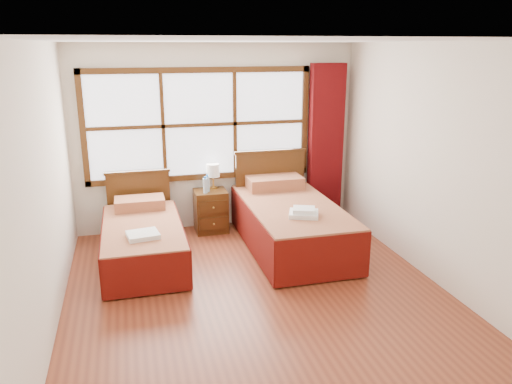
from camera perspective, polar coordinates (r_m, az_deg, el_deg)
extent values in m
plane|color=brown|center=(5.46, 0.17, -11.52)|extent=(4.50, 4.50, 0.00)
plane|color=white|center=(4.82, 0.20, 16.92)|extent=(4.50, 4.50, 0.00)
plane|color=silver|center=(7.13, -4.48, 6.21)|extent=(4.00, 0.00, 4.00)
plane|color=silver|center=(4.89, -23.12, 0.16)|extent=(0.00, 4.50, 4.50)
plane|color=silver|center=(5.81, 19.64, 2.96)|extent=(0.00, 4.50, 4.50)
cube|color=white|center=(7.03, -6.49, 7.66)|extent=(3.00, 0.02, 1.40)
cube|color=#48280F|center=(7.16, -6.28, 1.77)|extent=(3.16, 0.06, 0.08)
cube|color=#48280F|center=(6.94, -6.67, 13.68)|extent=(3.16, 0.06, 0.08)
cube|color=#48280F|center=(6.96, -19.19, 6.77)|extent=(0.08, 0.06, 1.56)
cube|color=#48280F|center=(7.39, 5.55, 8.11)|extent=(0.08, 0.06, 1.56)
cube|color=#48280F|center=(6.96, -10.58, 7.40)|extent=(0.05, 0.05, 1.40)
cube|color=#48280F|center=(7.10, -2.44, 7.83)|extent=(0.05, 0.05, 1.40)
cube|color=#48280F|center=(7.01, -6.47, 7.63)|extent=(3.00, 0.05, 0.05)
cube|color=#57080A|center=(7.47, 7.96, 5.55)|extent=(0.50, 0.16, 2.30)
cube|color=#41250D|center=(6.28, -12.68, -6.72)|extent=(0.82, 1.64, 0.27)
cube|color=maroon|center=(6.19, -12.82, -4.64)|extent=(0.92, 1.81, 0.22)
cube|color=#64110A|center=(6.25, -16.98, -6.06)|extent=(0.03, 1.81, 0.45)
cube|color=#64110A|center=(6.26, -8.53, -5.44)|extent=(0.03, 1.81, 0.45)
cube|color=#64110A|center=(5.41, -12.34, -9.29)|extent=(0.92, 0.03, 0.45)
cube|color=maroon|center=(6.75, -13.15, -1.24)|extent=(0.64, 0.37, 0.14)
cube|color=#48280F|center=(7.12, -13.19, -1.29)|extent=(0.85, 0.06, 0.89)
cube|color=#41250D|center=(7.00, -13.43, 2.24)|extent=(0.89, 0.08, 0.04)
cube|color=#41250D|center=(6.58, 4.05, -5.00)|extent=(0.99, 1.98, 0.32)
cube|color=maroon|center=(6.47, 4.10, -2.56)|extent=(1.11, 2.19, 0.27)
cube|color=#64110A|center=(6.38, -0.65, -4.36)|extent=(0.03, 2.19, 0.55)
cube|color=#64110A|center=(6.72, 8.55, -3.46)|extent=(0.03, 2.19, 0.55)
cube|color=#64110A|center=(5.59, 7.67, -7.65)|extent=(1.11, 0.03, 0.55)
cube|color=maroon|center=(7.13, 2.10, 1.12)|extent=(0.77, 0.45, 0.17)
cube|color=#48280F|center=(7.37, 1.61, 0.50)|extent=(1.03, 0.06, 1.07)
cube|color=#41250D|center=(7.24, 1.64, 4.67)|extent=(1.07, 0.08, 0.04)
cube|color=#48280F|center=(7.12, -5.18, -2.16)|extent=(0.45, 0.40, 0.60)
cube|color=#41250D|center=(6.96, -4.86, -3.63)|extent=(0.40, 0.02, 0.18)
cube|color=#41250D|center=(6.88, -4.91, -1.76)|extent=(0.40, 0.02, 0.18)
sphere|color=#A78A38|center=(6.94, -4.84, -3.68)|extent=(0.03, 0.03, 0.03)
sphere|color=#A78A38|center=(6.86, -4.89, -1.80)|extent=(0.03, 0.03, 0.03)
cube|color=white|center=(5.75, -12.80, -4.80)|extent=(0.38, 0.35, 0.05)
cube|color=white|center=(6.00, 5.48, -2.51)|extent=(0.43, 0.40, 0.05)
cube|color=white|center=(5.99, 5.49, -2.05)|extent=(0.32, 0.30, 0.05)
cylinder|color=gold|center=(7.14, -4.89, 0.51)|extent=(0.11, 0.11, 0.02)
cylinder|color=gold|center=(7.12, -4.90, 1.18)|extent=(0.02, 0.02, 0.15)
cylinder|color=silver|center=(7.07, -4.94, 2.49)|extent=(0.18, 0.18, 0.18)
cylinder|color=#A8C7D8|center=(6.96, -5.58, 0.90)|extent=(0.06, 0.06, 0.21)
cylinder|color=blue|center=(6.93, -5.61, 1.86)|extent=(0.03, 0.03, 0.03)
cylinder|color=#A8C7D8|center=(6.90, -5.82, 0.72)|extent=(0.06, 0.06, 0.21)
cylinder|color=blue|center=(6.87, -5.85, 1.65)|extent=(0.03, 0.03, 0.03)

